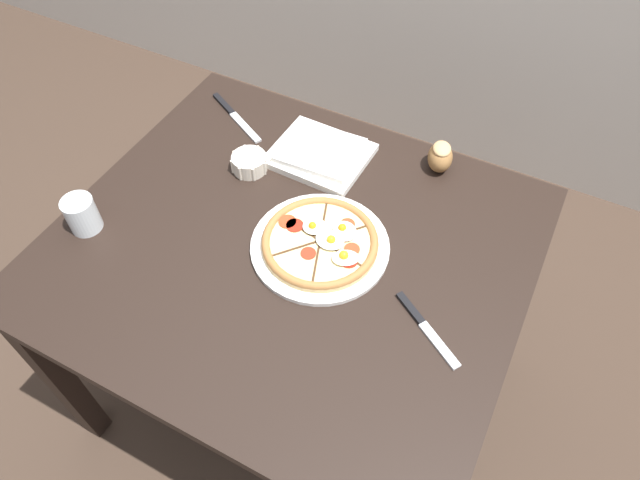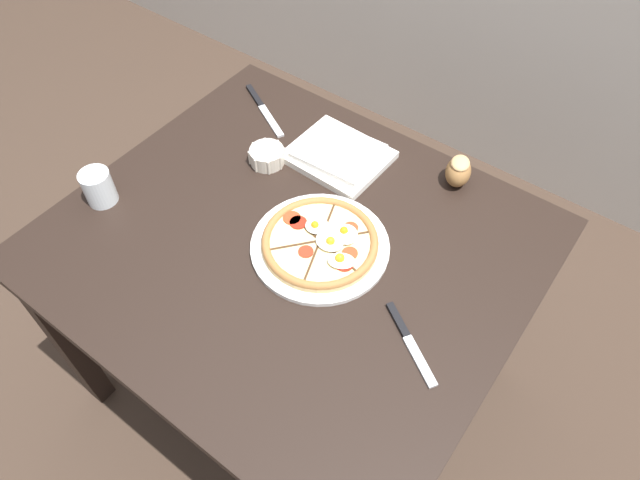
{
  "view_description": "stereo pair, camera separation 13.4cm",
  "coord_description": "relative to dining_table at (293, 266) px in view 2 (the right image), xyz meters",
  "views": [
    {
      "loc": [
        0.45,
        -0.72,
        1.84
      ],
      "look_at": [
        0.07,
        0.02,
        0.79
      ],
      "focal_mm": 32.0,
      "sensor_mm": 36.0,
      "label": 1
    },
    {
      "loc": [
        0.57,
        -0.65,
        1.84
      ],
      "look_at": [
        0.07,
        0.02,
        0.79
      ],
      "focal_mm": 32.0,
      "sensor_mm": 36.0,
      "label": 2
    }
  ],
  "objects": [
    {
      "name": "ground_plane",
      "position": [
        0.0,
        0.0,
        -0.65
      ],
      "size": [
        12.0,
        12.0,
        0.0
      ],
      "primitive_type": "plane",
      "color": "#3D2D23"
    },
    {
      "name": "dining_table",
      "position": [
        0.0,
        0.0,
        0.0
      ],
      "size": [
        1.11,
        0.98,
        0.76
      ],
      "color": "black",
      "rests_on": "ground_plane"
    },
    {
      "name": "pizza",
      "position": [
        0.07,
        0.02,
        0.13
      ],
      "size": [
        0.33,
        0.33,
        0.05
      ],
      "color": "white",
      "rests_on": "dining_table"
    },
    {
      "name": "ramekin_bowl",
      "position": [
        -0.22,
        0.18,
        0.13
      ],
      "size": [
        0.1,
        0.1,
        0.04
      ],
      "color": "silver",
      "rests_on": "dining_table"
    },
    {
      "name": "napkin_folded",
      "position": [
        -0.07,
        0.3,
        0.12
      ],
      "size": [
        0.26,
        0.22,
        0.04
      ],
      "rotation": [
        0.0,
        0.0,
        -0.03
      ],
      "color": "silver",
      "rests_on": "dining_table"
    },
    {
      "name": "bread_piece_near",
      "position": [
        0.23,
        0.41,
        0.15
      ],
      "size": [
        0.09,
        0.1,
        0.08
      ],
      "rotation": [
        0.0,
        0.0,
        1.93
      ],
      "color": "olive",
      "rests_on": "dining_table"
    },
    {
      "name": "knife_main",
      "position": [
        0.37,
        -0.07,
        0.11
      ],
      "size": [
        0.19,
        0.13,
        0.01
      ],
      "rotation": [
        0.0,
        0.0,
        -0.57
      ],
      "color": "silver",
      "rests_on": "dining_table"
    },
    {
      "name": "knife_spare",
      "position": [
        -0.37,
        0.34,
        0.11
      ],
      "size": [
        0.23,
        0.14,
        0.01
      ],
      "rotation": [
        0.0,
        0.0,
        -0.49
      ],
      "color": "silver",
      "rests_on": "dining_table"
    },
    {
      "name": "water_glass",
      "position": [
        -0.47,
        -0.18,
        0.15
      ],
      "size": [
        0.08,
        0.08,
        0.09
      ],
      "color": "white",
      "rests_on": "dining_table"
    }
  ]
}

